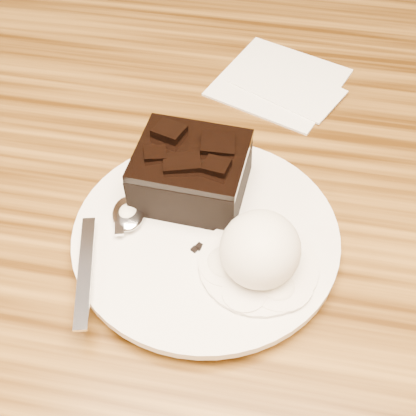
% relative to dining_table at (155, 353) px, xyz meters
% --- Properties ---
extents(dining_table, '(1.20, 0.80, 0.75)m').
position_rel_dining_table_xyz_m(dining_table, '(0.00, 0.00, 0.00)').
color(dining_table, '#321C07').
rests_on(dining_table, floor).
extents(plate, '(0.23, 0.23, 0.02)m').
position_rel_dining_table_xyz_m(plate, '(0.09, -0.06, 0.38)').
color(plate, white).
rests_on(plate, dining_table).
extents(brownie, '(0.10, 0.09, 0.04)m').
position_rel_dining_table_xyz_m(brownie, '(0.07, -0.02, 0.42)').
color(brownie, black).
rests_on(brownie, plate).
extents(ice_cream_scoop, '(0.07, 0.07, 0.06)m').
position_rel_dining_table_xyz_m(ice_cream_scoop, '(0.14, -0.09, 0.42)').
color(ice_cream_scoop, white).
rests_on(ice_cream_scoop, plate).
extents(melt_puddle, '(0.10, 0.10, 0.00)m').
position_rel_dining_table_xyz_m(melt_puddle, '(0.14, -0.09, 0.40)').
color(melt_puddle, white).
rests_on(melt_puddle, plate).
extents(spoon, '(0.07, 0.17, 0.01)m').
position_rel_dining_table_xyz_m(spoon, '(0.02, -0.06, 0.40)').
color(spoon, silver).
rests_on(spoon, plate).
extents(napkin, '(0.17, 0.17, 0.01)m').
position_rel_dining_table_xyz_m(napkin, '(0.13, 0.18, 0.38)').
color(napkin, white).
rests_on(napkin, dining_table).
extents(crumb_a, '(0.01, 0.01, 0.00)m').
position_rel_dining_table_xyz_m(crumb_a, '(0.09, -0.08, 0.40)').
color(crumb_a, black).
rests_on(crumb_a, plate).
extents(crumb_b, '(0.01, 0.01, 0.00)m').
position_rel_dining_table_xyz_m(crumb_b, '(0.08, -0.08, 0.40)').
color(crumb_b, black).
rests_on(crumb_b, plate).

